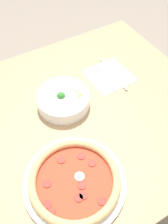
% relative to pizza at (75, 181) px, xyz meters
% --- Properties ---
extents(ground_plane, '(8.00, 8.00, 0.00)m').
position_rel_pizza_xyz_m(ground_plane, '(0.17, 0.23, -0.76)').
color(ground_plane, gray).
extents(dining_table, '(1.01, 0.91, 0.74)m').
position_rel_pizza_xyz_m(dining_table, '(0.17, 0.23, -0.13)').
color(dining_table, tan).
rests_on(dining_table, ground_plane).
extents(pizza, '(0.33, 0.33, 0.04)m').
position_rel_pizza_xyz_m(pizza, '(0.00, 0.00, 0.00)').
color(pizza, white).
rests_on(pizza, dining_table).
extents(bowl, '(0.21, 0.21, 0.07)m').
position_rel_pizza_xyz_m(bowl, '(0.12, 0.31, 0.01)').
color(bowl, white).
rests_on(bowl, dining_table).
extents(napkin, '(0.19, 0.19, 0.00)m').
position_rel_pizza_xyz_m(napkin, '(0.37, 0.35, -0.02)').
color(napkin, white).
rests_on(napkin, dining_table).
extents(fork, '(0.02, 0.17, 0.00)m').
position_rel_pizza_xyz_m(fork, '(0.34, 0.35, -0.01)').
color(fork, silver).
rests_on(fork, napkin).
extents(knife, '(0.03, 0.22, 0.01)m').
position_rel_pizza_xyz_m(knife, '(0.39, 0.34, -0.01)').
color(knife, silver).
rests_on(knife, napkin).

